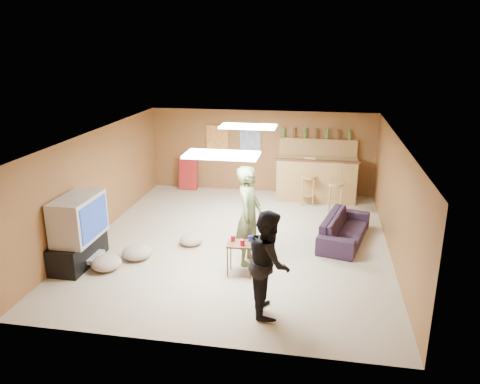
% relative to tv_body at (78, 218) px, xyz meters
% --- Properties ---
extents(ground, '(7.00, 7.00, 0.00)m').
position_rel_tv_body_xyz_m(ground, '(2.65, 1.50, -0.90)').
color(ground, tan).
rests_on(ground, ground).
extents(ceiling, '(6.00, 7.00, 0.02)m').
position_rel_tv_body_xyz_m(ceiling, '(2.65, 1.50, 1.30)').
color(ceiling, silver).
rests_on(ceiling, ground).
extents(wall_back, '(6.00, 0.02, 2.20)m').
position_rel_tv_body_xyz_m(wall_back, '(2.65, 5.00, 0.20)').
color(wall_back, brown).
rests_on(wall_back, ground).
extents(wall_front, '(6.00, 0.02, 2.20)m').
position_rel_tv_body_xyz_m(wall_front, '(2.65, -2.00, 0.20)').
color(wall_front, brown).
rests_on(wall_front, ground).
extents(wall_left, '(0.02, 7.00, 2.20)m').
position_rel_tv_body_xyz_m(wall_left, '(-0.35, 1.50, 0.20)').
color(wall_left, brown).
rests_on(wall_left, ground).
extents(wall_right, '(0.02, 7.00, 2.20)m').
position_rel_tv_body_xyz_m(wall_right, '(5.65, 1.50, 0.20)').
color(wall_right, brown).
rests_on(wall_right, ground).
extents(tv_stand, '(0.55, 1.30, 0.50)m').
position_rel_tv_body_xyz_m(tv_stand, '(-0.07, 0.00, -0.65)').
color(tv_stand, black).
rests_on(tv_stand, ground).
extents(dvd_box, '(0.35, 0.50, 0.08)m').
position_rel_tv_body_xyz_m(dvd_box, '(0.15, 0.00, -0.75)').
color(dvd_box, '#B2B2B7').
rests_on(dvd_box, tv_stand).
extents(tv_body, '(0.60, 1.10, 0.80)m').
position_rel_tv_body_xyz_m(tv_body, '(0.00, 0.00, 0.00)').
color(tv_body, '#B2B2B7').
rests_on(tv_body, tv_stand).
extents(tv_screen, '(0.02, 0.95, 0.65)m').
position_rel_tv_body_xyz_m(tv_screen, '(0.31, 0.00, 0.00)').
color(tv_screen, navy).
rests_on(tv_screen, tv_body).
extents(bar_counter, '(2.00, 0.60, 1.10)m').
position_rel_tv_body_xyz_m(bar_counter, '(4.15, 4.45, -0.35)').
color(bar_counter, olive).
rests_on(bar_counter, ground).
extents(bar_lip, '(2.10, 0.12, 0.05)m').
position_rel_tv_body_xyz_m(bar_lip, '(4.15, 4.20, 0.20)').
color(bar_lip, '#432715').
rests_on(bar_lip, bar_counter).
extents(bar_shelf, '(2.00, 0.18, 0.05)m').
position_rel_tv_body_xyz_m(bar_shelf, '(4.15, 4.90, 0.60)').
color(bar_shelf, olive).
rests_on(bar_shelf, bar_backing).
extents(bar_backing, '(2.00, 0.14, 0.60)m').
position_rel_tv_body_xyz_m(bar_backing, '(4.15, 4.92, 0.30)').
color(bar_backing, olive).
rests_on(bar_backing, bar_counter).
extents(poster_left, '(0.60, 0.03, 0.85)m').
position_rel_tv_body_xyz_m(poster_left, '(1.45, 4.96, 0.45)').
color(poster_left, '#BF3F26').
rests_on(poster_left, wall_back).
extents(poster_right, '(0.55, 0.03, 0.80)m').
position_rel_tv_body_xyz_m(poster_right, '(2.35, 4.96, 0.45)').
color(poster_right, '#334C99').
rests_on(poster_right, wall_back).
extents(folding_chair_stack, '(0.50, 0.26, 0.91)m').
position_rel_tv_body_xyz_m(folding_chair_stack, '(0.65, 4.80, -0.45)').
color(folding_chair_stack, maroon).
rests_on(folding_chair_stack, ground).
extents(ceiling_panel_front, '(1.20, 0.60, 0.04)m').
position_rel_tv_body_xyz_m(ceiling_panel_front, '(2.65, 0.00, 1.27)').
color(ceiling_panel_front, white).
rests_on(ceiling_panel_front, ceiling).
extents(ceiling_panel_back, '(1.20, 0.60, 0.04)m').
position_rel_tv_body_xyz_m(ceiling_panel_back, '(2.65, 2.70, 1.27)').
color(ceiling_panel_back, white).
rests_on(ceiling_panel_back, ceiling).
extents(person_olive, '(0.50, 0.71, 1.85)m').
position_rel_tv_body_xyz_m(person_olive, '(3.01, 0.60, 0.02)').
color(person_olive, '#4F5C35').
rests_on(person_olive, ground).
extents(person_black, '(0.77, 0.90, 1.62)m').
position_rel_tv_body_xyz_m(person_black, '(3.55, -0.99, -0.09)').
color(person_black, black).
rests_on(person_black, ground).
extents(sofa, '(1.15, 2.00, 0.55)m').
position_rel_tv_body_xyz_m(sofa, '(4.79, 1.88, -0.63)').
color(sofa, black).
rests_on(sofa, ground).
extents(tray_table, '(0.48, 0.39, 0.59)m').
position_rel_tv_body_xyz_m(tray_table, '(2.94, 0.10, -0.60)').
color(tray_table, '#432715').
rests_on(tray_table, ground).
extents(cup_red_near, '(0.10, 0.10, 0.11)m').
position_rel_tv_body_xyz_m(cup_red_near, '(2.80, 0.16, -0.25)').
color(cup_red_near, '#A40A18').
rests_on(cup_red_near, tray_table).
extents(cup_red_far, '(0.10, 0.10, 0.11)m').
position_rel_tv_body_xyz_m(cup_red_far, '(2.99, 0.01, -0.25)').
color(cup_red_far, '#A40A18').
rests_on(cup_red_far, tray_table).
extents(cup_blue, '(0.08, 0.08, 0.10)m').
position_rel_tv_body_xyz_m(cup_blue, '(3.09, 0.21, -0.26)').
color(cup_blue, '#17199F').
rests_on(cup_blue, tray_table).
extents(bar_stool_left, '(0.49, 0.49, 1.27)m').
position_rel_tv_body_xyz_m(bar_stool_left, '(3.97, 4.05, -0.27)').
color(bar_stool_left, olive).
rests_on(bar_stool_left, ground).
extents(bar_stool_right, '(0.42, 0.42, 1.20)m').
position_rel_tv_body_xyz_m(bar_stool_right, '(4.63, 3.58, -0.30)').
color(bar_stool_right, olive).
rests_on(bar_stool_right, ground).
extents(cushion_near_tv, '(0.71, 0.71, 0.25)m').
position_rel_tv_body_xyz_m(cushion_near_tv, '(0.91, 0.38, -0.77)').
color(cushion_near_tv, gray).
rests_on(cushion_near_tv, ground).
extents(cushion_mid, '(0.60, 0.60, 0.21)m').
position_rel_tv_body_xyz_m(cushion_mid, '(1.74, 1.16, -0.80)').
color(cushion_mid, gray).
rests_on(cushion_mid, ground).
extents(cushion_far, '(0.70, 0.70, 0.25)m').
position_rel_tv_body_xyz_m(cushion_far, '(0.53, -0.14, -0.78)').
color(cushion_far, gray).
rests_on(cushion_far, ground).
extents(bottle_row, '(1.76, 0.08, 0.26)m').
position_rel_tv_body_xyz_m(bottle_row, '(4.09, 4.88, 0.75)').
color(bottle_row, '#3F7233').
rests_on(bottle_row, bar_shelf).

